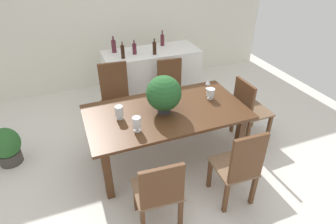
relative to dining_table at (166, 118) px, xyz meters
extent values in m
plane|color=silver|center=(0.00, 0.01, -0.66)|extent=(7.04, 7.04, 0.00)
cube|color=silver|center=(0.00, 2.61, 0.64)|extent=(6.40, 0.10, 2.60)
cube|color=#4C2D19|center=(0.00, 0.00, 0.08)|extent=(2.02, 1.09, 0.04)
cube|color=#4C2D19|center=(-0.87, -0.41, -0.30)|extent=(0.09, 0.09, 0.73)
cube|color=#4C2D19|center=(0.87, -0.41, -0.30)|extent=(0.09, 0.09, 0.73)
cube|color=#4C2D19|center=(-0.87, 0.41, -0.30)|extent=(0.09, 0.09, 0.73)
cube|color=#4C2D19|center=(0.87, 0.41, -0.30)|extent=(0.09, 0.09, 0.73)
cube|color=brown|center=(0.26, 0.76, -0.44)|extent=(0.05, 0.05, 0.44)
cube|color=brown|center=(0.62, 0.73, -0.44)|extent=(0.05, 0.05, 0.44)
cube|color=brown|center=(0.29, 1.08, -0.44)|extent=(0.05, 0.05, 0.44)
cube|color=brown|center=(0.65, 1.05, -0.44)|extent=(0.05, 0.05, 0.44)
cube|color=brown|center=(0.45, 0.90, -0.21)|extent=(0.47, 0.44, 0.03)
cube|color=brown|center=(0.47, 1.08, 0.06)|extent=(0.40, 0.08, 0.52)
cube|color=brown|center=(1.56, -0.19, -0.44)|extent=(0.04, 0.04, 0.44)
cube|color=brown|center=(1.55, 0.20, -0.44)|extent=(0.04, 0.04, 0.44)
cube|color=brown|center=(1.18, -0.20, -0.44)|extent=(0.04, 0.04, 0.44)
cube|color=brown|center=(1.18, 0.19, -0.44)|extent=(0.04, 0.04, 0.44)
cube|color=brown|center=(1.37, 0.00, -0.21)|extent=(0.46, 0.47, 0.03)
cube|color=brown|center=(1.16, 0.00, 0.05)|extent=(0.05, 0.43, 0.50)
cube|color=brown|center=(0.64, -0.71, -0.44)|extent=(0.05, 0.05, 0.44)
cube|color=brown|center=(0.29, -0.70, -0.44)|extent=(0.05, 0.05, 0.44)
cube|color=brown|center=(0.62, -1.11, -0.44)|extent=(0.05, 0.05, 0.44)
cube|color=brown|center=(0.27, -1.10, -0.44)|extent=(0.05, 0.05, 0.44)
cube|color=brown|center=(0.45, -0.90, -0.21)|extent=(0.44, 0.48, 0.03)
cube|color=brown|center=(0.45, -1.12, 0.08)|extent=(0.39, 0.05, 0.56)
cube|color=brown|center=(-0.24, -0.74, -0.44)|extent=(0.05, 0.05, 0.44)
cube|color=brown|center=(-0.64, -0.71, -0.44)|extent=(0.05, 0.05, 0.44)
cube|color=brown|center=(-0.27, -1.10, -0.44)|extent=(0.05, 0.05, 0.44)
cube|color=brown|center=(-0.67, -1.07, -0.44)|extent=(0.05, 0.05, 0.44)
cube|color=brown|center=(-0.45, -0.90, -0.21)|extent=(0.50, 0.48, 0.03)
cube|color=brown|center=(-0.47, -1.11, 0.03)|extent=(0.43, 0.07, 0.46)
cube|color=brown|center=(-0.66, 0.75, -0.44)|extent=(0.05, 0.05, 0.44)
cube|color=brown|center=(-0.28, 0.72, -0.44)|extent=(0.05, 0.05, 0.44)
cube|color=brown|center=(-0.63, 1.09, -0.44)|extent=(0.05, 0.05, 0.44)
cube|color=brown|center=(-0.25, 1.06, -0.44)|extent=(0.05, 0.05, 0.44)
cube|color=brown|center=(-0.45, 0.90, -0.21)|extent=(0.49, 0.44, 0.03)
cube|color=brown|center=(-0.44, 1.09, 0.10)|extent=(0.43, 0.07, 0.60)
cylinder|color=#333338|center=(-0.04, -0.01, 0.16)|extent=(0.16, 0.16, 0.10)
sphere|color=#235628|center=(-0.04, -0.01, 0.37)|extent=(0.43, 0.43, 0.43)
sphere|color=#C64C56|center=(-0.17, -0.07, 0.42)|extent=(0.05, 0.05, 0.05)
sphere|color=#C64C56|center=(-0.16, -0.13, 0.45)|extent=(0.05, 0.05, 0.05)
sphere|color=#C64C56|center=(0.07, 0.07, 0.47)|extent=(0.06, 0.06, 0.06)
cylinder|color=silver|center=(-0.59, 0.04, 0.11)|extent=(0.08, 0.08, 0.01)
cylinder|color=silver|center=(-0.59, 0.04, 0.13)|extent=(0.03, 0.03, 0.03)
cylinder|color=silver|center=(-0.59, 0.04, 0.21)|extent=(0.10, 0.10, 0.13)
cylinder|color=silver|center=(0.66, 0.07, 0.11)|extent=(0.08, 0.08, 0.01)
cylinder|color=silver|center=(0.66, 0.07, 0.13)|extent=(0.03, 0.03, 0.04)
cylinder|color=silver|center=(0.66, 0.07, 0.20)|extent=(0.11, 0.11, 0.10)
cylinder|color=silver|center=(-0.46, -0.28, 0.11)|extent=(0.08, 0.08, 0.01)
cylinder|color=silver|center=(-0.46, -0.28, 0.14)|extent=(0.03, 0.03, 0.04)
cylinder|color=silver|center=(-0.46, -0.28, 0.22)|extent=(0.10, 0.10, 0.13)
cylinder|color=silver|center=(0.77, 0.34, 0.11)|extent=(0.06, 0.06, 0.00)
cylinder|color=silver|center=(0.77, 0.34, 0.14)|extent=(0.01, 0.01, 0.07)
cone|color=silver|center=(0.77, 0.34, 0.21)|extent=(0.07, 0.07, 0.07)
cube|color=white|center=(0.35, 1.63, -0.19)|extent=(1.65, 0.68, 0.95)
cylinder|color=#511E28|center=(0.05, 1.59, 0.38)|extent=(0.07, 0.07, 0.17)
cylinder|color=#511E28|center=(0.05, 1.59, 0.49)|extent=(0.02, 0.02, 0.06)
cylinder|color=#511E28|center=(0.63, 1.83, 0.38)|extent=(0.07, 0.07, 0.19)
cylinder|color=#511E28|center=(0.63, 1.83, 0.52)|extent=(0.02, 0.02, 0.08)
cylinder|color=black|center=(0.35, 1.46, 0.39)|extent=(0.06, 0.06, 0.21)
cylinder|color=black|center=(0.35, 1.46, 0.53)|extent=(0.02, 0.02, 0.06)
cylinder|color=#511E28|center=(-0.25, 1.80, 0.39)|extent=(0.08, 0.08, 0.21)
cylinder|color=#511E28|center=(-0.25, 1.80, 0.53)|extent=(0.03, 0.03, 0.07)
cylinder|color=black|center=(-0.18, 1.48, 0.39)|extent=(0.06, 0.06, 0.21)
cylinder|color=black|center=(-0.18, 1.48, 0.53)|extent=(0.02, 0.02, 0.06)
cylinder|color=#423D38|center=(-2.02, 0.68, -0.57)|extent=(0.30, 0.30, 0.17)
ellipsoid|color=#2D662D|center=(-2.02, 0.68, -0.33)|extent=(0.38, 0.38, 0.42)
camera|label=1|loc=(-1.08, -2.82, 2.00)|focal=30.17mm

